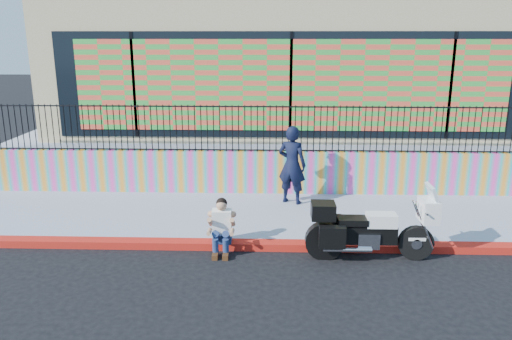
{
  "coord_description": "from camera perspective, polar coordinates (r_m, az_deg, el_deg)",
  "views": [
    {
      "loc": [
        -0.48,
        -9.26,
        4.15
      ],
      "look_at": [
        -0.83,
        1.2,
        1.31
      ],
      "focal_mm": 35.0,
      "sensor_mm": 36.0,
      "label": 1
    }
  ],
  "objects": [
    {
      "name": "seated_man",
      "position": [
        9.83,
        -3.98,
        -7.0
      ],
      "size": [
        0.54,
        0.71,
        1.06
      ],
      "color": "navy",
      "rests_on": "ground"
    },
    {
      "name": "police_officer",
      "position": [
        12.11,
        4.13,
        0.59
      ],
      "size": [
        0.82,
        0.7,
        1.92
      ],
      "primitive_type": "imported",
      "rotation": [
        0.0,
        0.0,
        2.74
      ],
      "color": "black",
      "rests_on": "sidewalk"
    },
    {
      "name": "metal_fence",
      "position": [
        12.73,
        4.04,
        4.72
      ],
      "size": [
        15.8,
        0.04,
        1.2
      ],
      "primitive_type": null,
      "color": "black",
      "rests_on": "mural_wall"
    },
    {
      "name": "storefront_building",
      "position": [
        17.42,
        3.56,
        12.17
      ],
      "size": [
        14.0,
        8.06,
        4.0
      ],
      "color": "tan",
      "rests_on": "elevated_platform"
    },
    {
      "name": "police_motorcycle",
      "position": [
        9.72,
        12.73,
        -6.49
      ],
      "size": [
        2.4,
        0.79,
        1.49
      ],
      "color": "black",
      "rests_on": "ground"
    },
    {
      "name": "mural_wall",
      "position": [
        12.99,
        3.95,
        -0.28
      ],
      "size": [
        16.0,
        0.2,
        1.1
      ],
      "primitive_type": "cube",
      "color": "#FC42B0",
      "rests_on": "sidewalk"
    },
    {
      "name": "red_curb",
      "position": [
        10.13,
        4.51,
        -8.61
      ],
      "size": [
        16.0,
        0.3,
        0.15
      ],
      "primitive_type": "cube",
      "color": "red",
      "rests_on": "ground"
    },
    {
      "name": "ground",
      "position": [
        10.16,
        4.5,
        -9.0
      ],
      "size": [
        90.0,
        90.0,
        0.0
      ],
      "primitive_type": "plane",
      "color": "black",
      "rests_on": "ground"
    },
    {
      "name": "sidewalk",
      "position": [
        11.66,
        4.16,
        -5.34
      ],
      "size": [
        16.0,
        3.0,
        0.15
      ],
      "primitive_type": "cube",
      "color": "#8A8FA6",
      "rests_on": "ground"
    },
    {
      "name": "elevated_platform",
      "position": [
        17.97,
        3.4,
        3.83
      ],
      "size": [
        16.0,
        10.0,
        1.25
      ],
      "primitive_type": "cube",
      "color": "#8A8FA6",
      "rests_on": "ground"
    }
  ]
}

